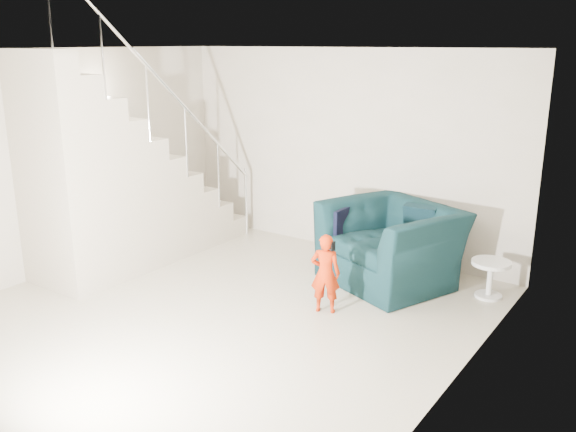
# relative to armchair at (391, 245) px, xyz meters

# --- Properties ---
(floor) EXTENTS (5.50, 5.50, 0.00)m
(floor) POSITION_rel_armchair_xyz_m (-1.08, -1.98, -0.47)
(floor) COLOR tan
(floor) RESTS_ON ground
(ceiling) EXTENTS (5.50, 5.50, 0.00)m
(ceiling) POSITION_rel_armchair_xyz_m (-1.08, -1.98, 2.23)
(ceiling) COLOR silver
(ceiling) RESTS_ON back_wall
(back_wall) EXTENTS (5.00, 0.00, 5.00)m
(back_wall) POSITION_rel_armchair_xyz_m (-1.08, 0.77, 0.88)
(back_wall) COLOR #A69C87
(back_wall) RESTS_ON floor
(left_wall) EXTENTS (0.00, 5.50, 5.50)m
(left_wall) POSITION_rel_armchair_xyz_m (-3.58, -1.98, 0.88)
(left_wall) COLOR #A69C87
(left_wall) RESTS_ON floor
(right_wall) EXTENTS (0.00, 5.50, 5.50)m
(right_wall) POSITION_rel_armchair_xyz_m (1.42, -1.98, 0.88)
(right_wall) COLOR #A69C87
(right_wall) RESTS_ON floor
(armchair) EXTENTS (1.80, 1.70, 0.93)m
(armchair) POSITION_rel_armchair_xyz_m (0.00, 0.00, 0.00)
(armchair) COLOR black
(armchair) RESTS_ON floor
(toddler) EXTENTS (0.37, 0.31, 0.86)m
(toddler) POSITION_rel_armchair_xyz_m (-0.20, -1.15, -0.04)
(toddler) COLOR #9E0905
(toddler) RESTS_ON floor
(side_table) EXTENTS (0.43, 0.43, 0.43)m
(side_table) POSITION_rel_armchair_xyz_m (1.12, 0.22, -0.18)
(side_table) COLOR silver
(side_table) RESTS_ON floor
(staircase) EXTENTS (1.02, 3.03, 3.62)m
(staircase) POSITION_rel_armchair_xyz_m (-3.08, -1.43, 0.48)
(staircase) COLOR #ADA089
(staircase) RESTS_ON floor
(cushion) EXTENTS (0.40, 0.19, 0.40)m
(cushion) POSITION_rel_armchair_xyz_m (0.21, 0.36, 0.25)
(cushion) COLOR black
(cushion) RESTS_ON armchair
(throw) EXTENTS (0.05, 0.47, 0.53)m
(throw) POSITION_rel_armchair_xyz_m (-0.57, -0.10, 0.12)
(throw) COLOR black
(throw) RESTS_ON armchair
(phone) EXTENTS (0.03, 0.05, 0.10)m
(phone) POSITION_rel_armchair_xyz_m (-0.11, -1.15, 0.28)
(phone) COLOR black
(phone) RESTS_ON toddler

